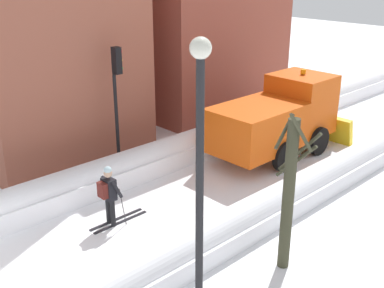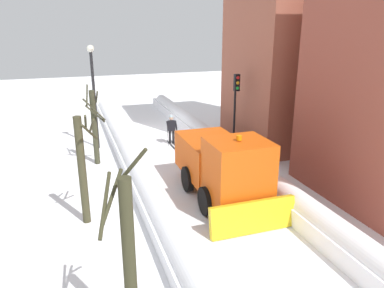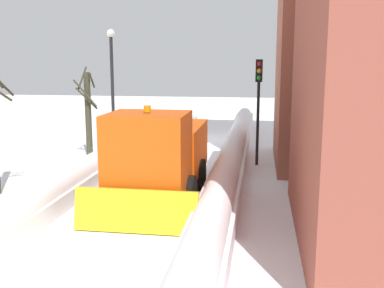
% 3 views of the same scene
% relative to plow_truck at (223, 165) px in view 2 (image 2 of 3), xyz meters
% --- Properties ---
extents(ground_plane, '(80.00, 80.00, 0.00)m').
position_rel_plow_truck_xyz_m(ground_plane, '(0.48, -1.07, -1.48)').
color(ground_plane, white).
extents(snowbank_left, '(1.10, 36.00, 1.09)m').
position_rel_plow_truck_xyz_m(snowbank_left, '(-1.99, -1.07, -0.99)').
color(snowbank_left, white).
rests_on(snowbank_left, ground).
extents(snowbank_right, '(1.10, 36.00, 0.99)m').
position_rel_plow_truck_xyz_m(snowbank_right, '(2.94, -1.07, -1.06)').
color(snowbank_right, white).
rests_on(snowbank_right, ground).
extents(building_brick_near, '(6.90, 6.21, 15.39)m').
position_rel_plow_truck_xyz_m(building_brick_near, '(-7.14, -6.02, 6.22)').
color(building_brick_near, '#9E5642').
rests_on(building_brick_near, ground).
extents(plow_truck, '(3.20, 5.98, 3.12)m').
position_rel_plow_truck_xyz_m(plow_truck, '(0.00, 0.00, 0.00)').
color(plow_truck, '#DB510F').
rests_on(plow_truck, ground).
extents(skier, '(0.62, 1.80, 1.81)m').
position_rel_plow_truck_xyz_m(skier, '(0.00, -7.74, -0.48)').
color(skier, black).
rests_on(skier, ground).
extents(traffic_light_pole, '(0.28, 0.42, 4.38)m').
position_rel_plow_truck_xyz_m(traffic_light_pole, '(-2.97, -5.22, 1.59)').
color(traffic_light_pole, black).
rests_on(traffic_light_pole, ground).
extents(street_lamp, '(0.40, 0.40, 5.85)m').
position_rel_plow_truck_xyz_m(street_lamp, '(4.28, -8.41, 2.17)').
color(street_lamp, black).
rests_on(street_lamp, ground).
extents(bare_tree_near, '(1.04, 0.88, 4.08)m').
position_rel_plow_truck_xyz_m(bare_tree_near, '(4.56, -5.76, 0.55)').
color(bare_tree_near, '#3B3A28').
rests_on(bare_tree_near, ground).
extents(bare_tree_mid, '(0.77, 1.49, 4.08)m').
position_rel_plow_truck_xyz_m(bare_tree_mid, '(5.42, 0.21, 0.62)').
color(bare_tree_mid, '#3E3B26').
rests_on(bare_tree_mid, ground).
extents(bare_tree_far, '(1.11, 1.20, 4.62)m').
position_rel_plow_truck_xyz_m(bare_tree_far, '(4.78, 6.09, 0.67)').
color(bare_tree_far, '#383622').
rests_on(bare_tree_far, ground).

